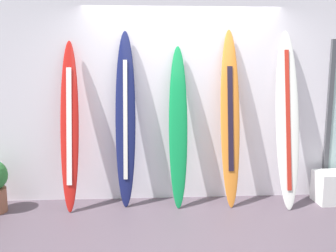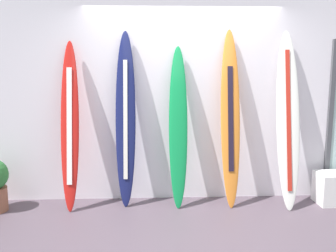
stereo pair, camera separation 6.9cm
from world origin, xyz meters
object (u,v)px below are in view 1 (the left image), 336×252
at_px(surfboard_sunset, 230,119).
at_px(surfboard_crimson, 70,127).
at_px(display_block_left, 329,187).
at_px(surfboard_emerald, 178,127).
at_px(surfboard_ivory, 287,120).
at_px(surfboard_navy, 125,121).

bearing_deg(surfboard_sunset, surfboard_crimson, -179.05).
xyz_separation_m(surfboard_sunset, display_block_left, (1.32, -0.06, -0.91)).
bearing_deg(surfboard_crimson, surfboard_emerald, 1.54).
distance_m(surfboard_crimson, surfboard_emerald, 1.33).
bearing_deg(surfboard_crimson, display_block_left, -0.52).
bearing_deg(surfboard_emerald, surfboard_ivory, -2.96).
distance_m(surfboard_emerald, display_block_left, 2.13).
xyz_separation_m(surfboard_emerald, display_block_left, (1.97, -0.07, -0.80)).
distance_m(surfboard_emerald, surfboard_ivory, 1.37).
bearing_deg(surfboard_emerald, display_block_left, -1.91).
distance_m(surfboard_navy, surfboard_emerald, 0.66).
xyz_separation_m(surfboard_navy, surfboard_ivory, (2.02, -0.11, 0.02)).
height_order(surfboard_crimson, surfboard_ivory, surfboard_ivory).
bearing_deg(surfboard_emerald, surfboard_navy, 176.26).
relative_size(surfboard_emerald, surfboard_ivory, 0.91).
bearing_deg(display_block_left, surfboard_sunset, 177.26).
distance_m(surfboard_crimson, display_block_left, 3.41).
bearing_deg(display_block_left, surfboard_navy, 177.63).
height_order(surfboard_crimson, surfboard_navy, surfboard_navy).
relative_size(surfboard_crimson, display_block_left, 5.14).
height_order(surfboard_emerald, surfboard_sunset, surfboard_sunset).
bearing_deg(display_block_left, surfboard_ivory, -179.57).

